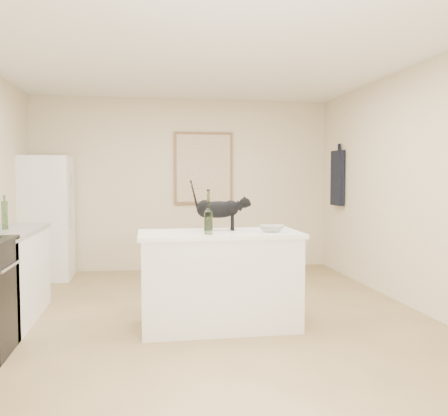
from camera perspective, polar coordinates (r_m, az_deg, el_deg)
floor at (r=4.82m, az=-2.11°, el=-13.32°), size 5.50×5.50×0.00m
ceiling at (r=4.76m, az=-2.18°, el=18.17°), size 5.50×5.50×0.00m
wall_back at (r=7.35m, az=-4.82°, el=2.80°), size 4.50×0.00×4.50m
wall_front at (r=1.91m, az=8.16°, el=0.48°), size 4.50×0.00×4.50m
wall_right at (r=5.37m, az=22.42°, el=2.24°), size 0.00×5.50×5.50m
island_base at (r=4.53m, az=-0.53°, el=-8.79°), size 1.44×0.67×0.86m
island_top at (r=4.45m, az=-0.53°, el=-3.13°), size 1.50×0.70×0.04m
left_cabinets at (r=5.16m, az=-24.82°, el=-7.60°), size 0.60×1.40×0.86m
left_countertop at (r=5.09m, az=-24.95°, el=-2.62°), size 0.62×1.44×0.04m
fridge at (r=7.08m, az=-20.47°, el=-1.09°), size 0.68×0.68×1.70m
artwork_frame at (r=7.35m, az=-2.47°, el=4.76°), size 0.90×0.03×1.10m
artwork_canvas at (r=7.33m, az=-2.45°, el=4.76°), size 0.82×0.00×1.02m
hanging_garment at (r=7.18m, az=13.39°, el=3.49°), size 0.08×0.34×0.80m
black_cat at (r=4.58m, az=-0.69°, el=-0.45°), size 0.52×0.20×0.36m
wine_bottle at (r=4.26m, az=-1.87°, el=-0.79°), size 0.09×0.09×0.35m
glass_bowl at (r=4.47m, az=5.73°, el=-2.47°), size 0.33×0.33×0.06m
fridge_paper at (r=7.05m, az=-17.72°, el=3.17°), size 0.01×0.13×0.17m
counter_bottle_cluster at (r=5.06m, az=-25.10°, el=-0.91°), size 0.09×0.23×0.28m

